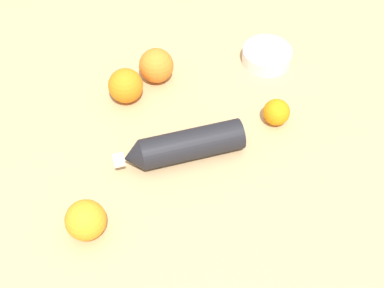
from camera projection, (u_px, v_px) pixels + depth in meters
name	position (u px, v px, depth m)	size (l,w,h in m)	color
ground_plane	(203.00, 141.00, 1.16)	(2.40, 2.40, 0.00)	tan
water_bottle	(183.00, 146.00, 1.11)	(0.25, 0.21, 0.07)	black
orange_0	(156.00, 66.00, 1.26)	(0.08, 0.08, 0.08)	orange
orange_1	(126.00, 86.00, 1.22)	(0.08, 0.08, 0.08)	orange
orange_2	(276.00, 112.00, 1.18)	(0.06, 0.06, 0.06)	orange
orange_3	(86.00, 220.00, 0.99)	(0.08, 0.08, 0.08)	orange
ceramic_bowl	(267.00, 56.00, 1.31)	(0.12, 0.12, 0.04)	white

